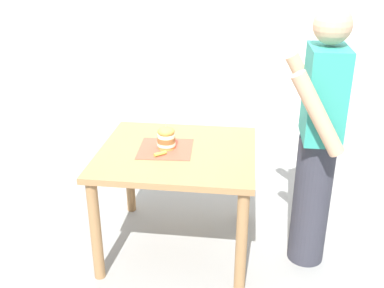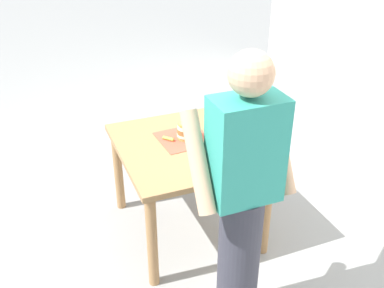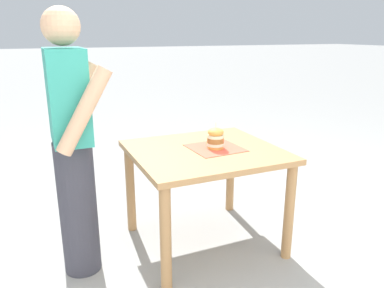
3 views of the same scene
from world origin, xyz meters
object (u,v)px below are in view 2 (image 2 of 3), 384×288
at_px(patio_table, 187,158).
at_px(sandwich, 186,129).
at_px(diner_across_table, 242,199).
at_px(pickle_spear, 168,139).

bearing_deg(patio_table, sandwich, -105.04).
relative_size(patio_table, diner_across_table, 0.61).
bearing_deg(patio_table, diner_across_table, 87.98).
bearing_deg(pickle_spear, patio_table, 138.57).
height_order(sandwich, diner_across_table, diner_across_table).
bearing_deg(sandwich, pickle_spear, -8.34).
height_order(patio_table, pickle_spear, pickle_spear).
bearing_deg(pickle_spear, sandwich, 171.66).
bearing_deg(pickle_spear, diner_across_table, 94.26).
distance_m(pickle_spear, diner_across_table, 0.99).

